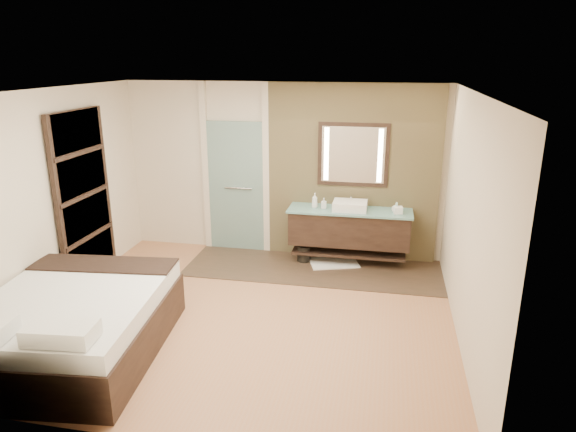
% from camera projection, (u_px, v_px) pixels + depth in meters
% --- Properties ---
extents(floor, '(5.00, 5.00, 0.00)m').
position_uv_depth(floor, '(246.00, 315.00, 6.35)').
color(floor, '#AC6E48').
rests_on(floor, ground).
extents(tile_strip, '(3.80, 1.30, 0.01)m').
position_uv_depth(tile_strip, '(313.00, 268.00, 7.73)').
color(tile_strip, '#392D1F').
rests_on(tile_strip, floor).
extents(stone_wall, '(2.60, 0.08, 2.70)m').
position_uv_depth(stone_wall, '(353.00, 174.00, 7.81)').
color(stone_wall, tan).
rests_on(stone_wall, floor).
extents(vanity, '(1.85, 0.55, 0.88)m').
position_uv_depth(vanity, '(349.00, 227.00, 7.77)').
color(vanity, black).
rests_on(vanity, stone_wall).
extents(mirror_unit, '(1.06, 0.04, 0.96)m').
position_uv_depth(mirror_unit, '(353.00, 155.00, 7.67)').
color(mirror_unit, black).
rests_on(mirror_unit, stone_wall).
extents(frosted_door, '(1.10, 0.12, 2.70)m').
position_uv_depth(frosted_door, '(236.00, 181.00, 8.20)').
color(frosted_door, '#AEDCD4').
rests_on(frosted_door, floor).
extents(shoji_partition, '(0.06, 1.20, 2.40)m').
position_uv_depth(shoji_partition, '(84.00, 198.00, 6.99)').
color(shoji_partition, black).
rests_on(shoji_partition, floor).
extents(bed, '(1.95, 2.35, 0.84)m').
position_uv_depth(bed, '(74.00, 324.00, 5.44)').
color(bed, black).
rests_on(bed, floor).
extents(bath_mat, '(0.84, 0.70, 0.02)m').
position_uv_depth(bath_mat, '(334.00, 262.00, 7.91)').
color(bath_mat, white).
rests_on(bath_mat, floor).
extents(waste_bin, '(0.23, 0.23, 0.26)m').
position_uv_depth(waste_bin, '(304.00, 254.00, 7.96)').
color(waste_bin, black).
rests_on(waste_bin, floor).
extents(tissue_box, '(0.14, 0.14, 0.10)m').
position_uv_depth(tissue_box, '(398.00, 210.00, 7.48)').
color(tissue_box, silver).
rests_on(tissue_box, vanity).
extents(soap_bottle_a, '(0.09, 0.09, 0.22)m').
position_uv_depth(soap_bottle_a, '(315.00, 200.00, 7.75)').
color(soap_bottle_a, white).
rests_on(soap_bottle_a, vanity).
extents(soap_bottle_b, '(0.07, 0.07, 0.16)m').
position_uv_depth(soap_bottle_b, '(324.00, 203.00, 7.72)').
color(soap_bottle_b, '#B2B2B2').
rests_on(soap_bottle_b, vanity).
extents(soap_bottle_c, '(0.16, 0.16, 0.15)m').
position_uv_depth(soap_bottle_c, '(396.00, 207.00, 7.52)').
color(soap_bottle_c, silver).
rests_on(soap_bottle_c, vanity).
extents(cup, '(0.13, 0.13, 0.09)m').
position_uv_depth(cup, '(395.00, 209.00, 7.53)').
color(cup, silver).
rests_on(cup, vanity).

